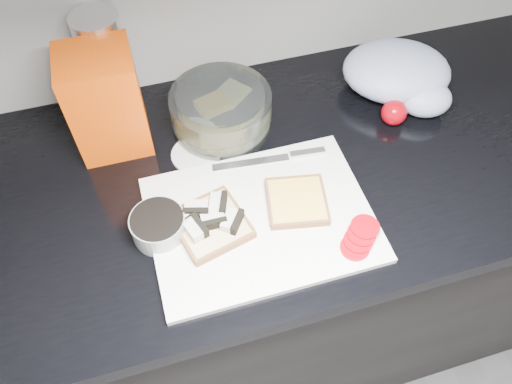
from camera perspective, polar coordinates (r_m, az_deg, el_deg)
The scene contains 14 objects.
base_cabinet at distance 1.39m, azimuth 0.10°, elevation -9.49°, with size 3.50×0.60×0.86m, color black.
countertop at distance 1.01m, azimuth 0.14°, elevation 2.12°, with size 3.50×0.64×0.04m, color black.
cutting_board at distance 0.91m, azimuth 0.54°, elevation -3.10°, with size 0.40×0.30×0.01m, color white.
bread_left at distance 0.89m, azimuth -5.28°, elevation -3.50°, with size 0.15×0.15×0.04m.
bread_right at distance 0.92m, azimuth 4.67°, elevation -1.07°, with size 0.13×0.13×0.02m.
tomato_slices at distance 0.89m, azimuth 11.79°, elevation -5.10°, with size 0.09×0.09×0.02m.
knife at distance 0.99m, azimuth 3.17°, elevation 4.02°, with size 0.23×0.04×0.01m.
seed_tub at distance 0.89m, azimuth -11.09°, elevation -3.76°, with size 0.10×0.10×0.05m.
tub_lid at distance 1.01m, azimuth -6.88°, elevation 4.29°, with size 0.10×0.10×0.01m, color silver.
glass_bowl at distance 1.04m, azimuth -4.01°, elevation 9.19°, with size 0.21×0.21×0.09m.
bread_bag at distance 1.00m, azimuth -16.80°, elevation 9.85°, with size 0.14×0.13×0.21m, color red.
steel_canister at distance 1.08m, azimuth -16.64°, elevation 13.79°, with size 0.09×0.09×0.22m, color silver.
grocery_bag at distance 1.15m, azimuth 16.17°, elevation 12.73°, with size 0.28×0.27×0.10m.
whole_tomatoes at distance 1.09m, azimuth 15.50°, elevation 8.73°, with size 0.05×0.05×0.05m.
Camera 1 is at (-0.18, 0.60, 1.67)m, focal length 35.00 mm.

